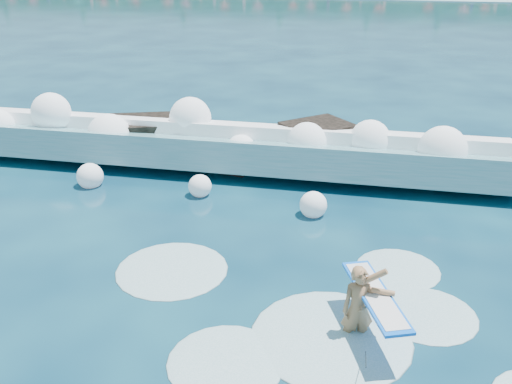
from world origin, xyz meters
TOP-DOWN VIEW (x-y plane):
  - ground at (0.00, 0.00)m, footprint 200.00×200.00m
  - breaking_wave at (-1.00, 6.58)m, footprint 18.26×2.83m
  - rock_cluster at (-0.77, 7.31)m, footprint 8.40×3.35m
  - surfer_with_board at (4.06, -1.17)m, footprint 1.29×2.85m
  - wave_spray at (-0.62, 6.41)m, footprint 15.27×4.79m
  - surf_foam at (3.15, -0.88)m, footprint 9.04×5.53m

SIDE VIEW (x-z plane):
  - ground at x=0.00m, z-range 0.00..0.00m
  - surf_foam at x=3.15m, z-range -0.07..0.07m
  - rock_cluster at x=-0.77m, z-range -0.26..1.14m
  - breaking_wave at x=-1.00m, z-range -0.24..1.34m
  - surfer_with_board at x=4.06m, z-range -0.22..1.43m
  - wave_spray at x=-0.62m, z-range -0.07..2.06m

